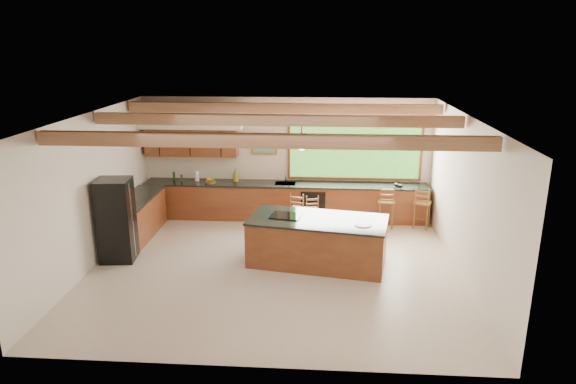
{
  "coord_description": "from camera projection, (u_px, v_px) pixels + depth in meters",
  "views": [
    {
      "loc": [
        0.91,
        -9.31,
        4.35
      ],
      "look_at": [
        0.21,
        0.8,
        1.33
      ],
      "focal_mm": 32.0,
      "sensor_mm": 36.0,
      "label": 1
    }
  ],
  "objects": [
    {
      "name": "ground",
      "position": [
        275.0,
        267.0,
        10.2
      ],
      "size": [
        7.2,
        7.2,
        0.0
      ],
      "primitive_type": "plane",
      "color": "beige",
      "rests_on": "ground"
    },
    {
      "name": "counter_run",
      "position": [
        251.0,
        205.0,
        12.53
      ],
      "size": [
        7.12,
        3.1,
        1.26
      ],
      "color": "brown",
      "rests_on": "ground"
    },
    {
      "name": "bar_stool_c",
      "position": [
        386.0,
        203.0,
        12.14
      ],
      "size": [
        0.4,
        0.4,
        1.08
      ],
      "rotation": [
        0.0,
        0.0,
        -0.04
      ],
      "color": "brown",
      "rests_on": "ground"
    },
    {
      "name": "refrigerator",
      "position": [
        116.0,
        220.0,
        10.34
      ],
      "size": [
        0.73,
        0.71,
        1.7
      ],
      "rotation": [
        0.0,
        0.0,
        0.1
      ],
      "color": "black",
      "rests_on": "ground"
    },
    {
      "name": "bar_stool_b",
      "position": [
        311.0,
        211.0,
        11.8
      ],
      "size": [
        0.41,
        0.41,
        0.95
      ],
      "rotation": [
        0.0,
        0.0,
        0.21
      ],
      "color": "brown",
      "rests_on": "ground"
    },
    {
      "name": "room_shell",
      "position": [
        268.0,
        151.0,
        10.2
      ],
      "size": [
        7.27,
        6.54,
        3.02
      ],
      "color": "beige",
      "rests_on": "ground"
    },
    {
      "name": "bar_stool_d",
      "position": [
        423.0,
        204.0,
        12.09
      ],
      "size": [
        0.49,
        0.49,
        1.05
      ],
      "rotation": [
        0.0,
        0.0,
        -0.37
      ],
      "color": "brown",
      "rests_on": "ground"
    },
    {
      "name": "island",
      "position": [
        317.0,
        241.0,
        10.28
      ],
      "size": [
        2.89,
        1.72,
        0.96
      ],
      "rotation": [
        0.0,
        0.0,
        -0.17
      ],
      "color": "brown",
      "rests_on": "ground"
    },
    {
      "name": "bar_stool_a",
      "position": [
        299.0,
        211.0,
        11.59
      ],
      "size": [
        0.46,
        0.46,
        1.07
      ],
      "rotation": [
        0.0,
        0.0,
        -0.24
      ],
      "color": "brown",
      "rests_on": "ground"
    }
  ]
}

